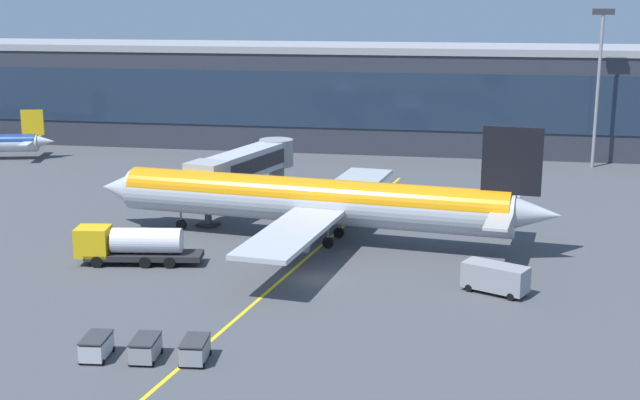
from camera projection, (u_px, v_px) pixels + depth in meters
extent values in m
plane|color=#47494F|center=(315.00, 279.00, 70.13)|extent=(700.00, 700.00, 0.00)
cube|color=yellow|center=(293.00, 270.00, 72.45)|extent=(11.37, 79.27, 0.01)
cube|color=#2D333D|center=(309.00, 98.00, 133.43)|extent=(188.92, 17.37, 14.50)
cube|color=#1E2D42|center=(298.00, 99.00, 124.90)|extent=(183.25, 0.16, 8.12)
cube|color=#99999E|center=(309.00, 47.00, 131.64)|extent=(192.70, 17.72, 1.00)
cylinder|color=#B2B7BC|center=(311.00, 202.00, 80.32)|extent=(37.86, 8.60, 3.97)
cylinder|color=orange|center=(311.00, 198.00, 80.24)|extent=(37.10, 8.35, 3.81)
cone|color=#B2B7BC|center=(120.00, 188.00, 86.22)|extent=(4.40, 4.23, 3.77)
cone|color=#B2B7BC|center=(534.00, 214.00, 74.28)|extent=(5.14, 3.94, 3.37)
cube|color=black|center=(512.00, 161.00, 73.84)|extent=(5.16, 1.00, 5.95)
cube|color=#B2B7BC|center=(499.00, 220.00, 71.31)|extent=(2.77, 6.54, 0.24)
cube|color=#B2B7BC|center=(508.00, 200.00, 78.67)|extent=(2.77, 6.54, 0.24)
cube|color=#B2B7BC|center=(291.00, 233.00, 70.77)|extent=(6.72, 16.29, 0.40)
cube|color=#B2B7BC|center=(354.00, 185.00, 89.14)|extent=(6.72, 16.29, 0.40)
cylinder|color=#939399|center=(291.00, 239.00, 74.03)|extent=(3.30, 2.54, 2.18)
cylinder|color=#939399|center=(337.00, 203.00, 87.11)|extent=(3.30, 2.54, 2.18)
cylinder|color=black|center=(181.00, 225.00, 85.04)|extent=(1.04, 0.52, 1.00)
cylinder|color=slate|center=(181.00, 216.00, 84.83)|extent=(0.20, 0.20, 1.81)
cylinder|color=black|center=(328.00, 243.00, 78.77)|extent=(1.04, 0.52, 1.00)
cylinder|color=slate|center=(328.00, 233.00, 78.56)|extent=(0.20, 0.20, 1.81)
cylinder|color=black|center=(339.00, 233.00, 82.08)|extent=(1.04, 0.52, 1.00)
cylinder|color=slate|center=(339.00, 224.00, 81.87)|extent=(0.20, 0.20, 1.81)
cube|color=#B2B7BC|center=(244.00, 164.00, 91.88)|extent=(6.64, 15.16, 2.80)
cube|color=#232328|center=(245.00, 164.00, 91.86)|extent=(6.16, 12.88, 1.54)
cube|color=#9EA3A8|center=(207.00, 177.00, 85.31)|extent=(4.29, 4.00, 2.94)
cylinder|color=#4C4C51|center=(208.00, 208.00, 86.06)|extent=(0.70, 0.70, 3.70)
cube|color=#262628|center=(208.00, 224.00, 86.45)|extent=(2.19, 2.19, 0.30)
cylinder|color=gray|center=(276.00, 153.00, 98.45)|extent=(3.90, 3.90, 3.08)
cylinder|color=gray|center=(277.00, 180.00, 99.20)|extent=(1.80, 1.80, 3.70)
cube|color=#232326|center=(145.00, 255.00, 74.02)|extent=(10.26, 3.99, 0.50)
cube|color=yellow|center=(93.00, 241.00, 73.85)|extent=(3.15, 2.90, 2.50)
cube|color=black|center=(78.00, 236.00, 73.77)|extent=(0.51, 2.30, 1.12)
cylinder|color=silver|center=(147.00, 240.00, 73.70)|extent=(6.26, 3.09, 2.20)
cylinder|color=black|center=(97.00, 262.00, 73.03)|extent=(1.04, 0.50, 1.00)
cylinder|color=black|center=(104.00, 254.00, 75.34)|extent=(1.04, 0.50, 1.00)
cylinder|color=black|center=(145.00, 262.00, 72.92)|extent=(1.04, 0.50, 1.00)
cylinder|color=black|center=(151.00, 254.00, 75.23)|extent=(1.04, 0.50, 1.00)
cylinder|color=black|center=(170.00, 263.00, 72.86)|extent=(1.04, 0.50, 1.00)
cylinder|color=black|center=(175.00, 254.00, 75.17)|extent=(1.04, 0.50, 1.00)
cube|color=gray|center=(495.00, 277.00, 66.63)|extent=(5.42, 4.04, 2.00)
cube|color=black|center=(511.00, 276.00, 65.84)|extent=(2.39, 2.46, 0.60)
cylinder|color=black|center=(521.00, 290.00, 66.61)|extent=(0.65, 0.48, 0.60)
cylinder|color=black|center=(511.00, 297.00, 65.12)|extent=(0.65, 0.48, 0.60)
cylinder|color=black|center=(479.00, 282.00, 68.60)|extent=(0.65, 0.48, 0.60)
cylinder|color=black|center=(469.00, 288.00, 67.11)|extent=(0.65, 0.48, 0.60)
cube|color=#B2B7BC|center=(96.00, 347.00, 54.66)|extent=(1.75, 2.74, 1.10)
cube|color=#333338|center=(96.00, 337.00, 54.50)|extent=(1.79, 2.79, 0.10)
cylinder|color=black|center=(91.00, 348.00, 55.86)|extent=(0.16, 0.37, 0.36)
cylinder|color=black|center=(114.00, 349.00, 55.74)|extent=(0.16, 0.37, 0.36)
cylinder|color=black|center=(80.00, 362.00, 53.84)|extent=(0.16, 0.37, 0.36)
cylinder|color=black|center=(103.00, 362.00, 53.72)|extent=(0.16, 0.37, 0.36)
cube|color=gray|center=(146.00, 349.00, 54.41)|extent=(1.75, 2.74, 1.10)
cube|color=#333338|center=(145.00, 339.00, 54.25)|extent=(1.79, 2.79, 0.10)
cylinder|color=black|center=(139.00, 350.00, 55.61)|extent=(0.16, 0.37, 0.36)
cylinder|color=black|center=(162.00, 351.00, 55.49)|extent=(0.16, 0.37, 0.36)
cylinder|color=black|center=(130.00, 363.00, 53.59)|extent=(0.16, 0.37, 0.36)
cylinder|color=black|center=(153.00, 364.00, 53.47)|extent=(0.16, 0.37, 0.36)
cube|color=gray|center=(195.00, 351.00, 54.16)|extent=(1.75, 2.74, 1.10)
cube|color=#333338|center=(195.00, 340.00, 54.00)|extent=(1.79, 2.79, 0.10)
cylinder|color=black|center=(187.00, 352.00, 55.36)|extent=(0.16, 0.37, 0.36)
cylinder|color=black|center=(210.00, 352.00, 55.24)|extent=(0.16, 0.37, 0.36)
cylinder|color=black|center=(180.00, 365.00, 53.34)|extent=(0.16, 0.37, 0.36)
cylinder|color=black|center=(203.00, 366.00, 53.22)|extent=(0.16, 0.37, 0.36)
cone|color=silver|center=(44.00, 141.00, 121.92)|extent=(3.29, 2.70, 2.03)
cube|color=gold|center=(32.00, 122.00, 121.17)|extent=(3.06, 1.03, 3.58)
cube|color=silver|center=(26.00, 143.00, 119.43)|extent=(2.25, 4.03, 0.16)
cube|color=silver|center=(34.00, 138.00, 124.05)|extent=(2.25, 4.03, 0.16)
cylinder|color=gray|center=(598.00, 92.00, 114.05)|extent=(0.44, 0.44, 20.28)
cube|color=#333338|center=(604.00, 12.00, 111.61)|extent=(2.80, 0.50, 0.80)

